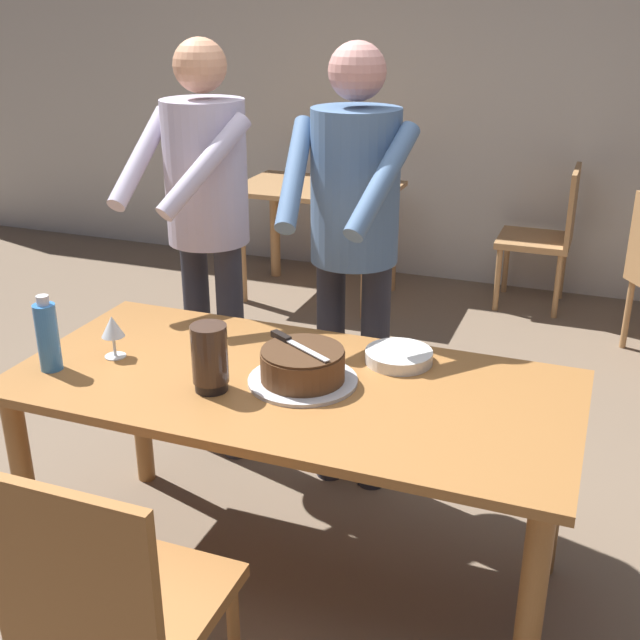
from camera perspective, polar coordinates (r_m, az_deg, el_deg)
The scene contains 14 objects.
ground_plane at distance 2.87m, azimuth -1.87°, elevation -17.92°, with size 14.00×14.00×0.00m, color #7A6651.
back_wall at distance 5.43m, azimuth 12.05°, elevation 16.51°, with size 10.00×0.12×2.70m, color beige.
main_dining_table at distance 2.50m, azimuth -2.06°, elevation -6.61°, with size 1.75×0.82×0.75m.
cake_on_platter at distance 2.42m, azimuth -1.26°, elevation -3.42°, with size 0.34×0.34×0.11m.
cake_knife at distance 2.45m, azimuth -2.30°, elevation -1.49°, with size 0.24×0.16×0.02m.
plate_stack at distance 2.58m, azimuth 5.71°, elevation -2.63°, with size 0.22×0.22×0.04m.
wine_glass_near at distance 2.66m, azimuth -14.75°, elevation -0.56°, with size 0.08×0.08×0.14m.
water_bottle at distance 2.62m, azimuth -19.06°, elevation -1.09°, with size 0.07×0.07×0.25m.
hurricane_lamp at distance 2.38m, azimuth -7.96°, elevation -2.69°, with size 0.11×0.11×0.21m.
person_cutting_cake at distance 2.88m, azimuth 2.45°, elevation 6.65°, with size 0.47×0.55×1.72m.
person_standing_beside at distance 3.15m, azimuth -8.20°, elevation 7.80°, with size 0.46×0.57×1.72m.
chair_near_side at distance 2.09m, azimuth -14.69°, elevation -19.24°, with size 0.44×0.44×0.90m.
background_table at distance 5.13m, azimuth -0.19°, elevation 7.88°, with size 1.00×0.70×0.74m.
background_chair_1 at distance 5.16m, azimuth 16.12°, elevation 6.12°, with size 0.44×0.44×0.90m.
Camera 1 is at (0.86, -2.02, 1.85)m, focal length 44.34 mm.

